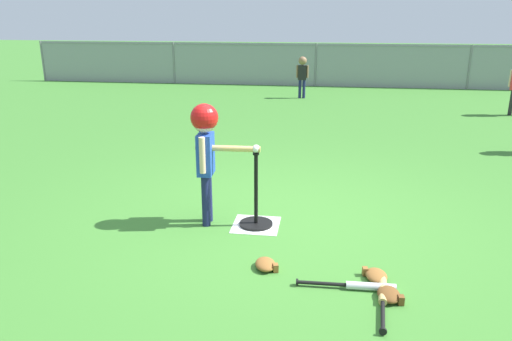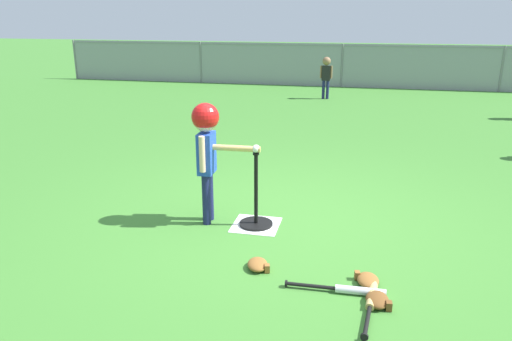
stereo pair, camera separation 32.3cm
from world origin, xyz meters
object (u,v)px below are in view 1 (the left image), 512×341
object	(u,v)px
batter_child	(206,140)
glove_by_plate	(376,275)
batting_tee	(256,214)
glove_tossed_aside	(266,264)
baseball_on_tee	(256,149)
glove_near_bats	(389,295)
fielder_deep_right	(302,72)
spare_bat_wood	(383,295)
spare_bat_silver	(360,286)

from	to	relation	value
batter_child	glove_by_plate	distance (m)	1.90
batting_tee	glove_tossed_aside	bearing A→B (deg)	-76.43
baseball_on_tee	glove_tossed_aside	distance (m)	1.11
glove_by_plate	glove_near_bats	bearing A→B (deg)	-74.60
fielder_deep_right	spare_bat_wood	xyz separation A→B (m)	(1.04, -8.50, -0.59)
spare_bat_wood	glove_by_plate	bearing A→B (deg)	95.57
spare_bat_silver	spare_bat_wood	size ratio (longest dim) A/B	1.08
baseball_on_tee	glove_tossed_aside	size ratio (longest dim) A/B	0.29
baseball_on_tee	spare_bat_silver	bearing A→B (deg)	-48.01
glove_near_bats	glove_tossed_aside	distance (m)	0.97
batter_child	glove_near_bats	distance (m)	2.09
batter_child	spare_bat_wood	size ratio (longest dim) A/B	1.73
batting_tee	spare_bat_silver	xyz separation A→B (m)	(0.92, -1.02, -0.09)
batter_child	glove_tossed_aside	bearing A→B (deg)	-50.46
baseball_on_tee	glove_tossed_aside	xyz separation A→B (m)	(0.20, -0.81, -0.72)
spare_bat_silver	fielder_deep_right	bearing A→B (deg)	96.02
fielder_deep_right	spare_bat_wood	bearing A→B (deg)	-83.05
glove_by_plate	glove_near_bats	distance (m)	0.27
batting_tee	batter_child	distance (m)	0.85
glove_near_bats	glove_by_plate	bearing A→B (deg)	105.40
batting_tee	spare_bat_wood	distance (m)	1.56
batter_child	baseball_on_tee	bearing A→B (deg)	1.97
fielder_deep_right	glove_near_bats	world-z (taller)	fielder_deep_right
batting_tee	batter_child	size ratio (longest dim) A/B	0.62
batting_tee	spare_bat_silver	world-z (taller)	batting_tee
spare_bat_wood	glove_near_bats	bearing A→B (deg)	6.06
baseball_on_tee	fielder_deep_right	distance (m)	7.37
glove_tossed_aside	glove_by_plate	bearing A→B (deg)	-3.46
batting_tee	baseball_on_tee	bearing A→B (deg)	0.00
spare_bat_wood	fielder_deep_right	bearing A→B (deg)	96.95
spare_bat_silver	glove_by_plate	bearing A→B (deg)	52.29
glove_by_plate	batter_child	bearing A→B (deg)	150.65
spare_bat_silver	spare_bat_wood	bearing A→B (deg)	-34.33
baseball_on_tee	glove_tossed_aside	bearing A→B (deg)	-76.43
baseball_on_tee	glove_tossed_aside	world-z (taller)	baseball_on_tee
spare_bat_silver	glove_near_bats	world-z (taller)	glove_near_bats
baseball_on_tee	batting_tee	bearing A→B (deg)	0.00
batting_tee	glove_tossed_aside	xyz separation A→B (m)	(0.20, -0.81, -0.08)
batter_child	fielder_deep_right	bearing A→B (deg)	86.14
fielder_deep_right	spare_bat_silver	world-z (taller)	fielder_deep_right
glove_by_plate	batting_tee	bearing A→B (deg)	140.46
batting_tee	glove_near_bats	bearing A→B (deg)	-45.12
fielder_deep_right	glove_by_plate	xyz separation A→B (m)	(1.01, -8.23, -0.59)
glove_near_bats	glove_tossed_aside	size ratio (longest dim) A/B	0.91
spare_bat_silver	glove_tossed_aside	bearing A→B (deg)	163.72
fielder_deep_right	spare_bat_silver	distance (m)	8.46
glove_near_bats	baseball_on_tee	bearing A→B (deg)	134.88
batter_child	spare_bat_silver	distance (m)	1.89
spare_bat_silver	batting_tee	bearing A→B (deg)	131.99
baseball_on_tee	spare_bat_wood	bearing A→B (deg)	-46.43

